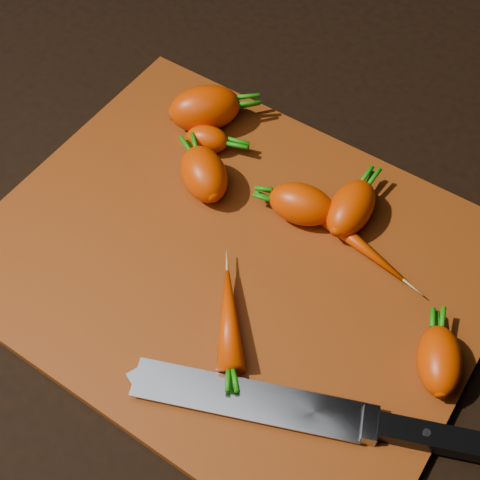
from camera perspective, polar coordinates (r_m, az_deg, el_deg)
The scene contains 11 objects.
ground at distance 0.69m, azimuth -0.46°, elevation -2.21°, with size 2.00×2.00×0.01m, color black.
cutting_board at distance 0.68m, azimuth -0.47°, elevation -1.72°, with size 0.50×0.40×0.01m, color #85350C.
carrot_0 at distance 0.78m, azimuth -3.02°, elevation 11.15°, with size 0.08×0.05×0.05m, color #CA3400.
carrot_1 at distance 0.71m, azimuth -3.10°, elevation 5.63°, with size 0.07×0.05×0.05m, color #CA3400.
carrot_2 at distance 0.70m, azimuth 9.44°, elevation 2.69°, with size 0.07×0.04×0.04m, color #CA3400.
carrot_3 at distance 0.69m, azimuth 5.26°, elevation 3.06°, with size 0.07×0.04×0.04m, color #CA3400.
carrot_4 at distance 0.76m, azimuth -2.81°, elevation 8.59°, with size 0.05×0.03×0.03m, color #CA3400.
carrot_5 at distance 0.63m, azimuth 16.63°, elevation -9.84°, with size 0.07×0.04×0.04m, color #CA3400.
carrot_6 at distance 0.69m, azimuth 9.65°, elevation 0.04°, with size 0.13×0.02×0.02m, color #CA3400.
carrot_7 at distance 0.63m, azimuth -0.94°, elevation -6.70°, with size 0.10×0.03×0.03m, color #CA3400.
knife at distance 0.60m, azimuth 2.49°, elevation -13.80°, with size 0.32×0.15×0.02m.
Camera 1 is at (0.21, -0.30, 0.58)m, focal length 50.00 mm.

